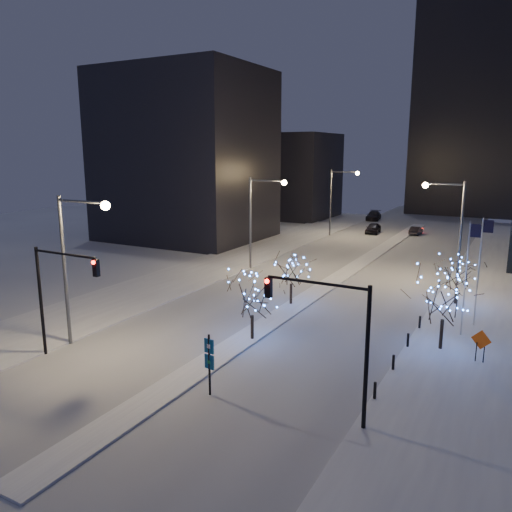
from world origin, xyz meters
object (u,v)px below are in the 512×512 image
Objects in this scene: street_lamp_w_mid at (259,211)px; holiday_tree_median_near at (252,295)px; holiday_tree_plaza_near at (444,298)px; wayfinding_sign at (209,358)px; street_lamp_w_near at (75,251)px; street_lamp_w_far at (338,193)px; car_near at (373,228)px; car_far at (374,216)px; car_mid at (416,231)px; holiday_tree_median_far at (291,270)px; construction_sign at (481,343)px; traffic_signal_west at (56,286)px; traffic_signal_east at (335,328)px; holiday_tree_plaza_far at (458,272)px; street_lamp_east at (451,219)px.

holiday_tree_median_near is at bearing -63.10° from street_lamp_w_mid.
wayfinding_sign is (-9.83, -12.24, -1.49)m from holiday_tree_plaza_near.
street_lamp_w_near is 12.18m from wayfinding_sign.
car_near is at bearing 50.93° from street_lamp_w_far.
street_lamp_w_mid is 1.75× the size of car_far.
holiday_tree_plaza_near is at bearing -34.16° from street_lamp_w_mid.
street_lamp_w_near is 23.81m from holiday_tree_plaza_near.
car_mid is 0.88× the size of holiday_tree_median_far.
car_far is 56.26m from holiday_tree_median_far.
construction_sign is (23.50, -40.39, -5.12)m from street_lamp_w_far.
car_near is 40.58m from holiday_tree_median_far.
holiday_tree_median_near is at bearing 90.38° from car_mid.
traffic_signal_west is at bearing -89.45° from street_lamp_w_far.
wayfinding_sign is at bearing 92.31° from car_mid.
street_lamp_w_near and street_lamp_w_mid have the same top height.
holiday_tree_plaza_near is at bearing 20.29° from holiday_tree_median_near.
street_lamp_w_near is 50.00m from street_lamp_w_far.
traffic_signal_east is 1.35× the size of holiday_tree_plaza_near.
holiday_tree_median_far is 1.28× the size of wayfinding_sign.
street_lamp_w_mid is 2.09× the size of car_near.
street_lamp_w_near is at bearing -90.00° from street_lamp_w_mid.
traffic_signal_west is 31.06m from holiday_tree_plaza_far.
street_lamp_w_near is 2.60× the size of car_mid.
car_mid is 50.79m from holiday_tree_median_near.
car_near is (4.25, 5.24, -5.69)m from street_lamp_w_far.
car_near is at bearing 82.00° from street_lamp_w_mid.
holiday_tree_median_far is at bearing 88.80° from car_mid.
street_lamp_w_far is at bearing -97.80° from car_far.
traffic_signal_west is at bearing -148.31° from holiday_tree_plaza_near.
street_lamp_w_far is 47.01m from construction_sign.
car_mid is (10.44, 57.11, -5.86)m from street_lamp_w_near.
holiday_tree_median_far is at bearing -89.10° from car_near.
street_lamp_east is 2.09× the size of car_near.
car_near is (4.25, 55.24, -5.69)m from street_lamp_w_near.
holiday_tree_plaza_near reaches higher than holiday_tree_median_far.
car_near is 37.49m from holiday_tree_plaza_far.
car_near is at bearing 104.92° from wayfinding_sign.
traffic_signal_west reaches higher than holiday_tree_median_far.
street_lamp_w_near is 33.85m from street_lamp_east.
holiday_tree_median_near is at bearing -83.32° from holiday_tree_median_far.
traffic_signal_west reaches higher than holiday_tree_plaza_far.
holiday_tree_plaza_far is at bearing -74.82° from car_far.
street_lamp_east is at bearing -49.15° from street_lamp_w_far.
holiday_tree_median_far is (8.44, -35.06, -3.44)m from street_lamp_w_far.
traffic_signal_east is at bearing -55.49° from street_lamp_w_mid.
traffic_signal_west is (0.50, -52.00, -1.74)m from street_lamp_w_far.
street_lamp_w_mid and street_lamp_east have the same top height.
street_lamp_w_far reaches higher than car_mid.
holiday_tree_plaza_near is at bearing -61.80° from street_lamp_w_far.
car_far is 72.95m from wayfinding_sign.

